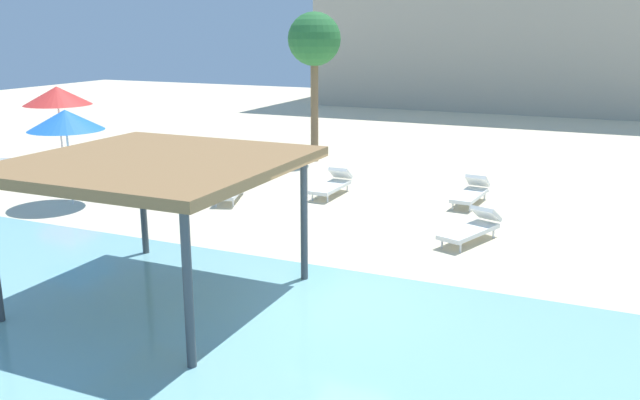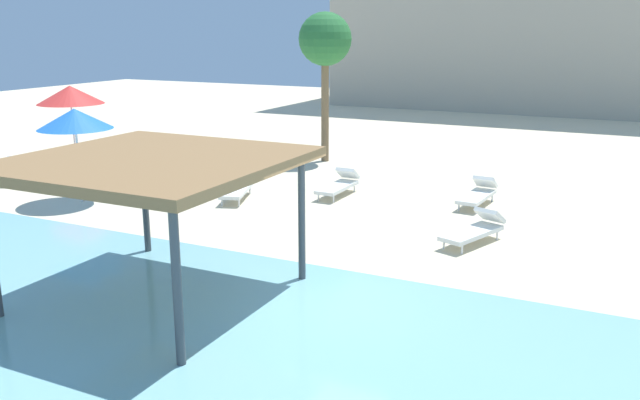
{
  "view_description": "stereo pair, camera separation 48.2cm",
  "coord_description": "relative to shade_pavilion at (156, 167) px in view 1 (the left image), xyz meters",
  "views": [
    {
      "loc": [
        4.79,
        -10.39,
        4.81
      ],
      "look_at": [
        -0.72,
        2.0,
        1.3
      ],
      "focal_mm": 37.47,
      "sensor_mm": 36.0,
      "label": 1
    },
    {
      "loc": [
        5.22,
        -10.18,
        4.81
      ],
      "look_at": [
        -0.72,
        2.0,
        1.3
      ],
      "focal_mm": 37.47,
      "sensor_mm": 36.0,
      "label": 2
    }
  ],
  "objects": [
    {
      "name": "lounge_chair_2",
      "position": [
        -2.76,
        6.85,
        -2.15
      ],
      "size": [
        1.2,
        1.99,
        0.74
      ],
      "rotation": [
        0.0,
        0.0,
        -1.23
      ],
      "color": "white",
      "rests_on": "ground"
    },
    {
      "name": "beach_umbrella_red_1",
      "position": [
        -10.12,
        7.91,
        0.1
      ],
      "size": [
        2.25,
        2.25,
        2.89
      ],
      "color": "silver",
      "rests_on": "ground"
    },
    {
      "name": "lounge_chair_1",
      "position": [
        -0.27,
        8.52,
        -2.15
      ],
      "size": [
        0.64,
        1.91,
        0.74
      ],
      "rotation": [
        0.0,
        0.0,
        -1.59
      ],
      "color": "white",
      "rests_on": "ground"
    },
    {
      "name": "lounge_chair_4",
      "position": [
        3.68,
        9.17,
        -2.15
      ],
      "size": [
        0.76,
        1.94,
        0.74
      ],
      "rotation": [
        0.0,
        0.0,
        -1.66
      ],
      "color": "white",
      "rests_on": "ground"
    },
    {
      "name": "beach_umbrella_blue_0",
      "position": [
        -6.53,
        4.58,
        -0.11
      ],
      "size": [
        2.05,
        2.05,
        2.65
      ],
      "color": "silver",
      "rests_on": "ground"
    },
    {
      "name": "lounge_chair_0",
      "position": [
        4.41,
        5.75,
        -2.15
      ],
      "size": [
        1.2,
        1.99,
        0.74
      ],
      "rotation": [
        0.0,
        0.0,
        -1.91
      ],
      "color": "white",
      "rests_on": "ground"
    },
    {
      "name": "palm_tree_0",
      "position": [
        -2.91,
        13.03,
        1.83
      ],
      "size": [
        1.9,
        1.9,
        5.37
      ],
      "color": "brown",
      "rests_on": "ground"
    },
    {
      "name": "ground_plane",
      "position": [
        2.39,
        1.21,
        -2.48
      ],
      "size": [
        80.0,
        80.0,
        0.0
      ],
      "primitive_type": "plane",
      "color": "beige"
    },
    {
      "name": "shade_pavilion",
      "position": [
        0.0,
        0.0,
        0.0
      ],
      "size": [
        4.53,
        4.53,
        2.63
      ],
      "color": "#42474C",
      "rests_on": "ground"
    },
    {
      "name": "lounge_chair_3",
      "position": [
        -10.54,
        5.64,
        -2.15
      ],
      "size": [
        1.44,
        1.95,
        0.74
      ],
      "rotation": [
        0.0,
        0.0,
        -1.07
      ],
      "color": "white",
      "rests_on": "ground"
    }
  ]
}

